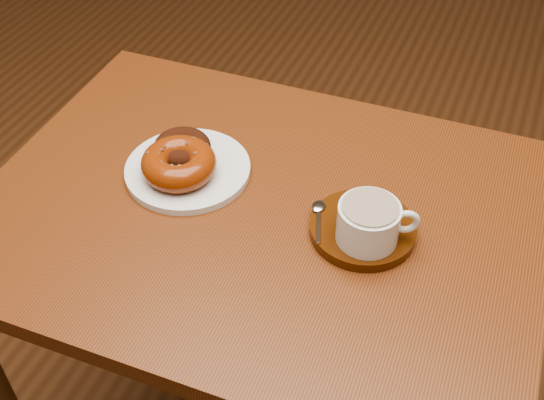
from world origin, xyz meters
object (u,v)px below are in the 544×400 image
at_px(coffee_cup, 369,222).
at_px(donut_plate, 188,170).
at_px(cafe_table, 261,261).
at_px(saucer, 363,229).

bearing_deg(coffee_cup, donut_plate, 149.66).
relative_size(donut_plate, coffee_cup, 1.78).
bearing_deg(cafe_table, coffee_cup, -7.27).
relative_size(cafe_table, saucer, 5.60).
xyz_separation_m(cafe_table, saucer, (0.17, 0.00, 0.14)).
xyz_separation_m(donut_plate, coffee_cup, (0.32, -0.05, 0.04)).
height_order(cafe_table, coffee_cup, coffee_cup).
bearing_deg(coffee_cup, saucer, 97.83).
distance_m(cafe_table, donut_plate, 0.20).
xyz_separation_m(donut_plate, saucer, (0.31, -0.02, 0.00)).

